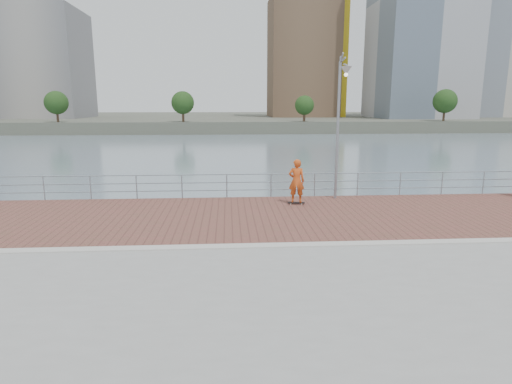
{
  "coord_description": "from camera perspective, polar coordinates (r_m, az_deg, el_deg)",
  "views": [
    {
      "loc": [
        -0.95,
        -12.42,
        4.32
      ],
      "look_at": [
        0.0,
        2.0,
        1.3
      ],
      "focal_mm": 30.0,
      "sensor_mm": 36.0,
      "label": 1
    }
  ],
  "objects": [
    {
      "name": "seawall",
      "position": [
        9.18,
        3.13,
        -23.63
      ],
      "size": [
        40.0,
        24.0,
        2.0
      ],
      "primitive_type": "cube",
      "color": "gray",
      "rests_on": "ground"
    },
    {
      "name": "street_lamp",
      "position": [
        19.12,
        11.31,
        11.63
      ],
      "size": [
        0.44,
        1.29,
        6.1
      ],
      "color": "gray",
      "rests_on": "brick_lane"
    },
    {
      "name": "curb",
      "position": [
        13.18,
        0.58,
        -7.2
      ],
      "size": [
        40.0,
        0.4,
        0.06
      ],
      "primitive_type": "cube",
      "color": "#B7B5AD",
      "rests_on": "seawall"
    },
    {
      "name": "skyline",
      "position": [
        122.03,
        11.11,
        20.76
      ],
      "size": [
        233.0,
        41.0,
        60.95
      ],
      "color": "#ADA38E",
      "rests_on": "far_shore"
    },
    {
      "name": "skateboard",
      "position": [
        18.58,
        5.37,
        -1.42
      ],
      "size": [
        0.76,
        0.29,
        0.09
      ],
      "rotation": [
        0.0,
        0.0,
        -0.14
      ],
      "color": "black",
      "rests_on": "brick_lane"
    },
    {
      "name": "guardrail",
      "position": [
        19.78,
        -0.95,
        1.23
      ],
      "size": [
        39.06,
        0.06,
        1.13
      ],
      "color": "#8C9EA8",
      "rests_on": "brick_lane"
    },
    {
      "name": "water",
      "position": [
        13.97,
        0.56,
        -15.09
      ],
      "size": [
        400.0,
        400.0,
        0.0
      ],
      "primitive_type": "plane",
      "color": "slate",
      "rests_on": "ground"
    },
    {
      "name": "shoreline_trees",
      "position": [
        89.57,
        -7.18,
        11.71
      ],
      "size": [
        109.68,
        5.0,
        6.66
      ],
      "color": "#473323",
      "rests_on": "far_shore"
    },
    {
      "name": "skateboarder",
      "position": [
        18.39,
        5.42,
        1.49
      ],
      "size": [
        0.74,
        0.54,
        1.88
      ],
      "primitive_type": "imported",
      "rotation": [
        0.0,
        0.0,
        3.01
      ],
      "color": "#D3511C",
      "rests_on": "skateboard"
    },
    {
      "name": "far_shore",
      "position": [
        135.02,
        -3.41,
        9.64
      ],
      "size": [
        320.0,
        95.0,
        2.5
      ],
      "primitive_type": "cube",
      "color": "#4C5142",
      "rests_on": "ground"
    },
    {
      "name": "brick_lane",
      "position": [
        16.62,
        -0.36,
        -3.23
      ],
      "size": [
        40.0,
        6.8,
        0.02
      ],
      "primitive_type": "cube",
      "color": "brown",
      "rests_on": "seawall"
    }
  ]
}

